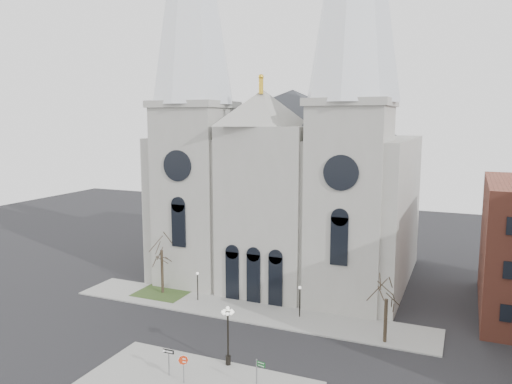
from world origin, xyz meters
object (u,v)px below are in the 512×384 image
at_px(one_way_sign, 169,357).
at_px(street_name_sign, 258,373).
at_px(globe_lamp, 228,328).
at_px(stop_sign, 184,363).

bearing_deg(one_way_sign, street_name_sign, 2.72).
distance_m(one_way_sign, street_name_sign, 7.40).
distance_m(globe_lamp, street_name_sign, 5.01).
xyz_separation_m(globe_lamp, street_name_sign, (3.82, -2.74, -1.72)).
relative_size(one_way_sign, street_name_sign, 0.91).
bearing_deg(globe_lamp, one_way_sign, -136.45).
xyz_separation_m(globe_lamp, one_way_sign, (-3.56, -3.38, -1.65)).
height_order(stop_sign, street_name_sign, street_name_sign).
bearing_deg(one_way_sign, globe_lamp, 41.34).
bearing_deg(stop_sign, street_name_sign, 5.52).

